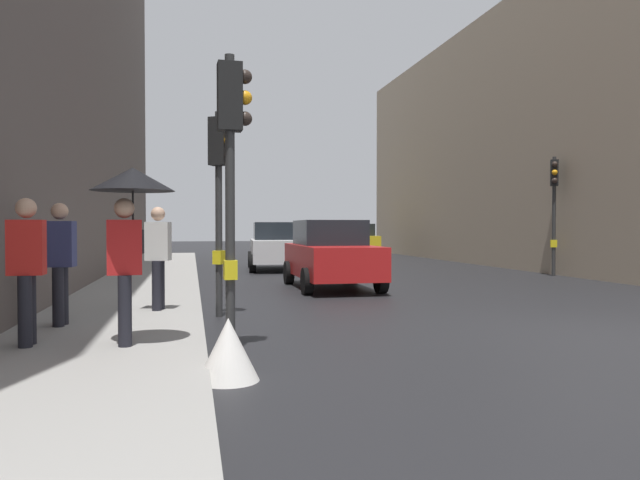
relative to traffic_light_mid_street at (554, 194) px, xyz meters
name	(u,v)px	position (x,y,z in m)	size (l,w,h in m)	color
ground_plane	(603,334)	(-5.49, -9.48, -2.66)	(120.00, 120.00, 0.00)	black
sidewalk_kerb	(138,295)	(-12.62, -3.48, -2.58)	(2.66, 40.00, 0.16)	gray
building_facade_right	(584,150)	(6.31, 7.19, 2.51)	(12.00, 25.31, 10.34)	gray
traffic_light_mid_street	(554,194)	(0.00, 0.00, 0.00)	(0.36, 0.44, 3.86)	#2D2D2D
traffic_light_near_right	(220,176)	(-10.96, -6.59, -0.17)	(0.45, 0.35, 3.61)	#2D2D2D
traffic_light_near_left	(232,148)	(-10.96, -9.72, -0.09)	(0.43, 0.25, 3.72)	#2D2D2D
car_white_compact	(276,246)	(-8.39, 4.76, -1.78)	(2.27, 4.32, 1.76)	silver
car_red_sedan	(331,254)	(-7.92, -2.21, -1.78)	(2.02, 4.20, 1.76)	red
car_yellow_taxi	(355,240)	(-2.73, 14.06, -1.78)	(2.18, 4.28, 1.76)	yellow
pedestrian_with_umbrella	(130,206)	(-12.17, -9.70, -0.82)	(1.00, 1.00, 2.14)	black
pedestrian_with_black_backpack	(156,252)	(-12.06, -6.62, -1.49)	(0.65, 0.40, 1.77)	black
pedestrian_with_grey_backpack	(57,256)	(-13.35, -8.03, -1.49)	(0.62, 0.36, 1.77)	black
pedestrian_in_red_jacket	(27,265)	(-13.38, -9.51, -1.53)	(0.40, 0.36, 1.77)	black
warning_sign_triangle	(228,349)	(-11.09, -11.05, -2.33)	(0.64, 0.64, 0.65)	silver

